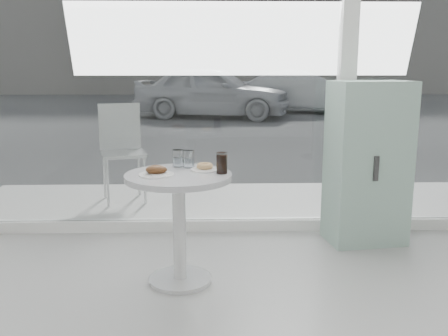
{
  "coord_description": "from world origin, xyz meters",
  "views": [
    {
      "loc": [
        -0.29,
        -1.36,
        1.49
      ],
      "look_at": [
        -0.2,
        1.7,
        0.85
      ],
      "focal_mm": 40.0,
      "sensor_mm": 36.0,
      "label": 1
    }
  ],
  "objects_px": {
    "mint_cabinet": "(368,163)",
    "plate_donut": "(205,168)",
    "plate_fritter": "(157,171)",
    "water_tumbler_b": "(189,160)",
    "patio_chair": "(122,146)",
    "car_white": "(212,92)",
    "cola_glass": "(222,163)",
    "water_tumbler_a": "(178,159)",
    "car_silver": "(302,92)",
    "main_table": "(179,205)"
  },
  "relations": [
    {
      "from": "mint_cabinet",
      "to": "plate_donut",
      "type": "distance_m",
      "value": 1.52
    },
    {
      "from": "plate_fritter",
      "to": "water_tumbler_b",
      "type": "xyz_separation_m",
      "value": [
        0.2,
        0.25,
        0.03
      ]
    },
    {
      "from": "patio_chair",
      "to": "car_white",
      "type": "relative_size",
      "value": 0.24
    },
    {
      "from": "plate_fritter",
      "to": "cola_glass",
      "type": "height_order",
      "value": "cola_glass"
    },
    {
      "from": "mint_cabinet",
      "to": "water_tumbler_a",
      "type": "distance_m",
      "value": 1.64
    },
    {
      "from": "patio_chair",
      "to": "plate_fritter",
      "type": "height_order",
      "value": "patio_chair"
    },
    {
      "from": "car_silver",
      "to": "plate_fritter",
      "type": "xyz_separation_m",
      "value": [
        -3.22,
        -12.4,
        0.14
      ]
    },
    {
      "from": "patio_chair",
      "to": "water_tumbler_b",
      "type": "height_order",
      "value": "patio_chair"
    },
    {
      "from": "patio_chair",
      "to": "water_tumbler_a",
      "type": "height_order",
      "value": "patio_chair"
    },
    {
      "from": "mint_cabinet",
      "to": "water_tumbler_a",
      "type": "height_order",
      "value": "mint_cabinet"
    },
    {
      "from": "mint_cabinet",
      "to": "plate_fritter",
      "type": "height_order",
      "value": "mint_cabinet"
    },
    {
      "from": "mint_cabinet",
      "to": "patio_chair",
      "type": "relative_size",
      "value": 1.32
    },
    {
      "from": "car_silver",
      "to": "water_tumbler_a",
      "type": "distance_m",
      "value": 12.51
    },
    {
      "from": "mint_cabinet",
      "to": "plate_donut",
      "type": "height_order",
      "value": "mint_cabinet"
    },
    {
      "from": "water_tumbler_b",
      "to": "cola_glass",
      "type": "height_order",
      "value": "cola_glass"
    },
    {
      "from": "car_silver",
      "to": "car_white",
      "type": "bearing_deg",
      "value": 128.54
    },
    {
      "from": "main_table",
      "to": "mint_cabinet",
      "type": "bearing_deg",
      "value": 27.23
    },
    {
      "from": "car_silver",
      "to": "plate_fritter",
      "type": "relative_size",
      "value": 17.2
    },
    {
      "from": "car_white",
      "to": "plate_fritter",
      "type": "distance_m",
      "value": 10.96
    },
    {
      "from": "plate_donut",
      "to": "main_table",
      "type": "bearing_deg",
      "value": -149.55
    },
    {
      "from": "car_white",
      "to": "cola_glass",
      "type": "xyz_separation_m",
      "value": [
        0.01,
        -10.9,
        0.1
      ]
    },
    {
      "from": "plate_donut",
      "to": "water_tumbler_a",
      "type": "distance_m",
      "value": 0.24
    },
    {
      "from": "mint_cabinet",
      "to": "plate_donut",
      "type": "relative_size",
      "value": 6.95
    },
    {
      "from": "water_tumbler_a",
      "to": "cola_glass",
      "type": "distance_m",
      "value": 0.38
    },
    {
      "from": "car_silver",
      "to": "mint_cabinet",
      "type": "bearing_deg",
      "value": -176.37
    },
    {
      "from": "car_silver",
      "to": "cola_glass",
      "type": "distance_m",
      "value": 12.66
    },
    {
      "from": "main_table",
      "to": "car_silver",
      "type": "height_order",
      "value": "car_silver"
    },
    {
      "from": "patio_chair",
      "to": "plate_fritter",
      "type": "bearing_deg",
      "value": -90.75
    },
    {
      "from": "car_white",
      "to": "cola_glass",
      "type": "bearing_deg",
      "value": -166.5
    },
    {
      "from": "plate_donut",
      "to": "water_tumbler_b",
      "type": "xyz_separation_m",
      "value": [
        -0.11,
        0.1,
        0.04
      ]
    },
    {
      "from": "plate_donut",
      "to": "water_tumbler_a",
      "type": "height_order",
      "value": "water_tumbler_a"
    },
    {
      "from": "car_silver",
      "to": "water_tumbler_b",
      "type": "height_order",
      "value": "car_silver"
    },
    {
      "from": "cola_glass",
      "to": "plate_fritter",
      "type": "bearing_deg",
      "value": -172.96
    },
    {
      "from": "car_white",
      "to": "water_tumbler_a",
      "type": "xyz_separation_m",
      "value": [
        -0.29,
        -10.67,
        0.09
      ]
    },
    {
      "from": "patio_chair",
      "to": "plate_donut",
      "type": "height_order",
      "value": "patio_chair"
    },
    {
      "from": "patio_chair",
      "to": "plate_fritter",
      "type": "relative_size",
      "value": 4.42
    },
    {
      "from": "patio_chair",
      "to": "water_tumbler_a",
      "type": "relative_size",
      "value": 8.39
    },
    {
      "from": "plate_fritter",
      "to": "plate_donut",
      "type": "xyz_separation_m",
      "value": [
        0.31,
        0.15,
        -0.01
      ]
    },
    {
      "from": "plate_donut",
      "to": "water_tumbler_b",
      "type": "bearing_deg",
      "value": 139.29
    },
    {
      "from": "plate_donut",
      "to": "cola_glass",
      "type": "distance_m",
      "value": 0.16
    },
    {
      "from": "mint_cabinet",
      "to": "car_silver",
      "type": "height_order",
      "value": "mint_cabinet"
    },
    {
      "from": "car_silver",
      "to": "water_tumbler_b",
      "type": "xyz_separation_m",
      "value": [
        -3.03,
        -12.15,
        0.17
      ]
    },
    {
      "from": "car_silver",
      "to": "cola_glass",
      "type": "xyz_separation_m",
      "value": [
        -2.8,
        -12.35,
        0.18
      ]
    },
    {
      "from": "plate_fritter",
      "to": "water_tumbler_a",
      "type": "distance_m",
      "value": 0.31
    },
    {
      "from": "main_table",
      "to": "plate_donut",
      "type": "distance_m",
      "value": 0.31
    },
    {
      "from": "main_table",
      "to": "plate_donut",
      "type": "xyz_separation_m",
      "value": [
        0.18,
        0.1,
        0.24
      ]
    },
    {
      "from": "mint_cabinet",
      "to": "car_silver",
      "type": "bearing_deg",
      "value": 74.17
    },
    {
      "from": "mint_cabinet",
      "to": "car_white",
      "type": "distance_m",
      "value": 10.2
    },
    {
      "from": "car_silver",
      "to": "plate_donut",
      "type": "bearing_deg",
      "value": 177.94
    },
    {
      "from": "mint_cabinet",
      "to": "water_tumbler_b",
      "type": "xyz_separation_m",
      "value": [
        -1.47,
        -0.58,
        0.15
      ]
    }
  ]
}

